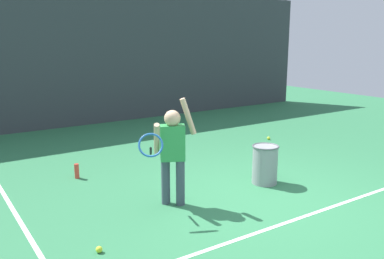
% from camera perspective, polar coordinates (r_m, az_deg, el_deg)
% --- Properties ---
extents(ground_plane, '(20.00, 20.00, 0.00)m').
position_cam_1_polar(ground_plane, '(5.41, 9.77, -9.93)').
color(ground_plane, '#2D7247').
extents(court_line_baseline, '(9.00, 0.05, 0.00)m').
position_cam_1_polar(court_line_baseline, '(5.04, 14.41, -11.87)').
color(court_line_baseline, white).
rests_on(court_line_baseline, ground).
extents(court_line_sideline, '(0.05, 9.00, 0.00)m').
position_cam_1_polar(court_line_sideline, '(5.09, -22.39, -12.22)').
color(court_line_sideline, white).
rests_on(court_line_sideline, ground).
extents(back_fence_windscreen, '(13.20, 0.08, 3.19)m').
position_cam_1_polar(back_fence_windscreen, '(10.17, -13.86, 9.64)').
color(back_fence_windscreen, '#383D42').
rests_on(back_fence_windscreen, ground).
extents(fence_post_1, '(0.09, 0.09, 3.34)m').
position_cam_1_polar(fence_post_1, '(10.22, -14.00, 10.07)').
color(fence_post_1, slate).
rests_on(fence_post_1, ground).
extents(fence_post_2, '(0.09, 0.09, 3.34)m').
position_cam_1_polar(fence_post_2, '(13.82, 12.45, 10.71)').
color(fence_post_2, slate).
rests_on(fence_post_2, ground).
extents(tennis_player, '(0.88, 0.55, 1.35)m').
position_cam_1_polar(tennis_player, '(5.05, -2.81, -2.71)').
color(tennis_player, '#3F4C59').
rests_on(tennis_player, ground).
extents(ball_hopper, '(0.38, 0.38, 0.56)m').
position_cam_1_polar(ball_hopper, '(6.01, 10.06, -4.72)').
color(ball_hopper, gray).
rests_on(ball_hopper, ground).
extents(water_bottle, '(0.07, 0.07, 0.22)m').
position_cam_1_polar(water_bottle, '(6.41, -15.66, -5.56)').
color(water_bottle, '#D83F33').
rests_on(water_bottle, ground).
extents(tennis_ball_3, '(0.07, 0.07, 0.07)m').
position_cam_1_polar(tennis_ball_3, '(7.33, 10.46, -3.65)').
color(tennis_ball_3, '#CCE033').
rests_on(tennis_ball_3, ground).
extents(tennis_ball_4, '(0.07, 0.07, 0.07)m').
position_cam_1_polar(tennis_ball_4, '(4.29, -12.73, -15.89)').
color(tennis_ball_4, '#CCE033').
rests_on(tennis_ball_4, ground).
extents(tennis_ball_6, '(0.07, 0.07, 0.07)m').
position_cam_1_polar(tennis_ball_6, '(8.62, 10.55, -1.19)').
color(tennis_ball_6, '#CCE033').
rests_on(tennis_ball_6, ground).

